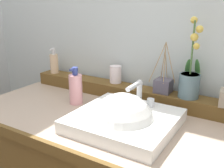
{
  "coord_description": "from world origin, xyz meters",
  "views": [
    {
      "loc": [
        0.59,
        -0.9,
        1.33
      ],
      "look_at": [
        0.05,
        -0.02,
        1.0
      ],
      "focal_mm": 41.87,
      "sensor_mm": 36.0,
      "label": 1
    }
  ],
  "objects": [
    {
      "name": "potted_plant",
      "position": [
        0.31,
        0.24,
        1.0
      ],
      "size": [
        0.09,
        0.11,
        0.36
      ],
      "color": "slate",
      "rests_on": "back_ledge"
    },
    {
      "name": "lotion_bottle",
      "position": [
        -0.19,
        0.05,
        0.92
      ],
      "size": [
        0.07,
        0.07,
        0.19
      ],
      "color": "pink",
      "rests_on": "vanity_cabinet"
    },
    {
      "name": "soap_dispenser",
      "position": [
        -0.51,
        0.24,
        0.97
      ],
      "size": [
        0.05,
        0.05,
        0.15
      ],
      "color": "beige",
      "rests_on": "back_ledge"
    },
    {
      "name": "tumbler_cup",
      "position": [
        -0.09,
        0.26,
        0.96
      ],
      "size": [
        0.06,
        0.06,
        0.09
      ],
      "primitive_type": "cylinder",
      "color": "silver",
      "rests_on": "back_ledge"
    },
    {
      "name": "back_ledge",
      "position": [
        0.0,
        0.24,
        0.88
      ],
      "size": [
        1.18,
        0.11,
        0.07
      ],
      "primitive_type": "cube",
      "color": "brown",
      "rests_on": "vanity_cabinet"
    },
    {
      "name": "reed_diffuser",
      "position": [
        0.18,
        0.25,
        0.95
      ],
      "size": [
        0.11,
        0.09,
        0.24
      ],
      "color": "#504958",
      "rests_on": "back_ledge"
    },
    {
      "name": "sink_basin",
      "position": [
        0.13,
        -0.06,
        0.86
      ],
      "size": [
        0.4,
        0.38,
        0.29
      ],
      "color": "white",
      "rests_on": "vanity_cabinet"
    },
    {
      "name": "soap_bar",
      "position": [
        0.02,
        0.05,
        0.91
      ],
      "size": [
        0.07,
        0.04,
        0.02
      ],
      "primitive_type": "ellipsoid",
      "color": "silver",
      "rests_on": "sink_basin"
    },
    {
      "name": "wall_back",
      "position": [
        0.0,
        0.42,
        1.32
      ],
      "size": [
        2.92,
        0.2,
        2.64
      ],
      "primitive_type": "cube",
      "color": "silver",
      "rests_on": "ground"
    }
  ]
}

